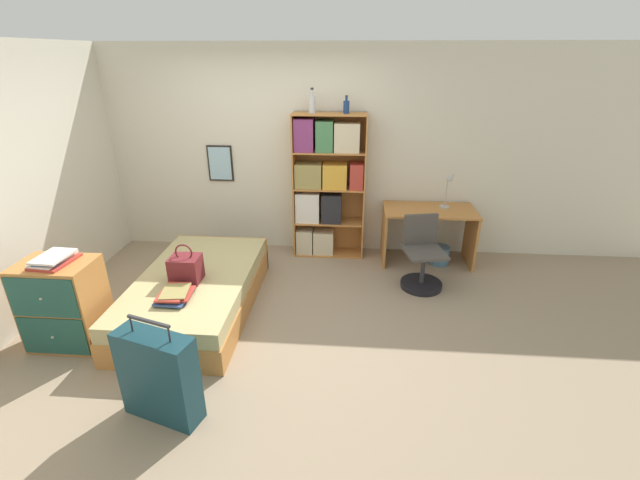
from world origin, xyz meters
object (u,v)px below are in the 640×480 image
(bed, at_px, (197,291))
(book_stack_on_bed, at_px, (175,294))
(magazine_pile_on_dresser, at_px, (54,259))
(waste_bin, at_px, (439,255))
(desk_chair, at_px, (422,265))
(bookcase, at_px, (324,184))
(bottle_green, at_px, (312,103))
(bottle_brown, at_px, (346,106))
(desk, at_px, (428,225))
(handbag, at_px, (186,268))
(desk_lamp, at_px, (450,183))
(dresser, at_px, (64,304))
(suitcase, at_px, (159,376))

(bed, distance_m, book_stack_on_bed, 0.53)
(bed, relative_size, magazine_pile_on_dresser, 5.08)
(bed, height_order, waste_bin, bed)
(waste_bin, bearing_deg, desk_chair, -118.25)
(bookcase, distance_m, bottle_green, 0.99)
(bottle_brown, bearing_deg, bottle_green, -177.94)
(magazine_pile_on_dresser, relative_size, desk, 0.35)
(magazine_pile_on_dresser, distance_m, bottle_brown, 3.38)
(handbag, height_order, bottle_green, bottle_green)
(book_stack_on_bed, height_order, desk, desk)
(desk, distance_m, desk_lamp, 0.58)
(handbag, relative_size, magazine_pile_on_dresser, 1.02)
(book_stack_on_bed, height_order, waste_bin, book_stack_on_bed)
(bed, relative_size, book_stack_on_bed, 5.25)
(book_stack_on_bed, xyz_separation_m, desk_lamp, (2.77, 1.87, 0.58))
(desk_lamp, bearing_deg, bed, -153.01)
(desk_lamp, xyz_separation_m, waste_bin, (-0.05, -0.14, -0.91))
(dresser, bearing_deg, desk_chair, 21.47)
(book_stack_on_bed, height_order, bottle_green, bottle_green)
(waste_bin, bearing_deg, handbag, -152.93)
(dresser, distance_m, desk, 4.02)
(handbag, distance_m, bottle_brown, 2.58)
(book_stack_on_bed, height_order, desk_lamp, desk_lamp)
(book_stack_on_bed, relative_size, desk, 0.34)
(bed, distance_m, bottle_green, 2.50)
(handbag, bearing_deg, bookcase, 51.89)
(book_stack_on_bed, distance_m, desk, 3.11)
(handbag, height_order, bottle_brown, bottle_brown)
(magazine_pile_on_dresser, xyz_separation_m, bottle_brown, (2.43, 2.09, 1.05))
(bed, xyz_separation_m, bookcase, (1.22, 1.46, 0.75))
(suitcase, relative_size, bottle_brown, 4.12)
(bottle_brown, bearing_deg, waste_bin, -9.06)
(magazine_pile_on_dresser, relative_size, waste_bin, 1.55)
(suitcase, bearing_deg, waste_bin, 47.52)
(magazine_pile_on_dresser, relative_size, desk_lamp, 0.83)
(bookcase, distance_m, desk_lamp, 1.54)
(magazine_pile_on_dresser, height_order, desk_chair, magazine_pile_on_dresser)
(suitcase, xyz_separation_m, magazine_pile_on_dresser, (-1.20, 0.79, 0.50))
(handbag, distance_m, desk, 2.95)
(dresser, xyz_separation_m, desk_chair, (3.36, 1.32, -0.15))
(book_stack_on_bed, bearing_deg, desk_lamp, 34.03)
(suitcase, relative_size, bookcase, 0.46)
(dresser, xyz_separation_m, magazine_pile_on_dresser, (0.02, 0.01, 0.44))
(suitcase, height_order, bottle_green, bottle_green)
(waste_bin, bearing_deg, magazine_pile_on_dresser, -152.59)
(dresser, height_order, desk_chair, same)
(bed, distance_m, desk, 2.87)
(suitcase, height_order, waste_bin, suitcase)
(desk_lamp, bearing_deg, handbag, -151.07)
(desk, relative_size, waste_bin, 4.49)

